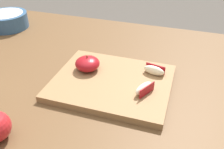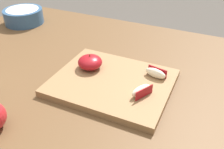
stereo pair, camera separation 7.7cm
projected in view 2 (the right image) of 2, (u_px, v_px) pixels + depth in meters
name	position (u px, v px, depth m)	size (l,w,h in m)	color
dining_table	(103.00, 97.00, 0.89)	(1.46, 0.98, 0.77)	brown
cutting_board	(112.00, 83.00, 0.79)	(0.36, 0.30, 0.02)	olive
apple_half_skin_up	(90.00, 62.00, 0.83)	(0.08, 0.08, 0.05)	maroon
apple_wedge_left	(141.00, 91.00, 0.71)	(0.05, 0.07, 0.03)	#F4EACC
apple_wedge_right	(156.00, 73.00, 0.79)	(0.07, 0.04, 0.03)	#F4EACC
ceramic_fruit_bowl	(24.00, 16.00, 1.21)	(0.18, 0.18, 0.07)	#2D517A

